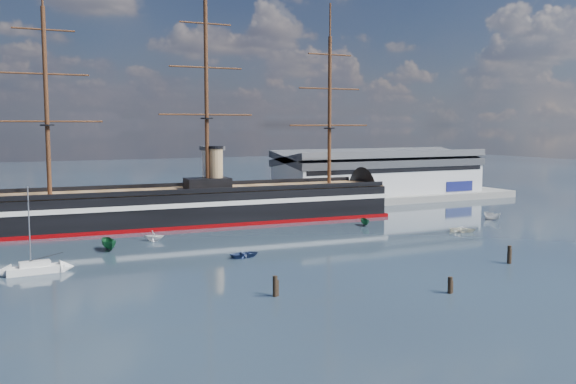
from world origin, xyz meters
name	(u,v)px	position (x,y,z in m)	size (l,w,h in m)	color
ground	(254,235)	(0.00, 40.00, 0.00)	(600.00, 600.00, 0.00)	#1F2731
quay	(235,211)	(10.00, 76.00, 0.00)	(180.00, 18.00, 2.00)	slate
warehouse	(379,173)	(58.00, 80.00, 7.98)	(63.00, 21.00, 11.60)	#B7BABC
quay_tower	(213,175)	(3.00, 73.00, 9.75)	(5.00, 5.00, 15.00)	silver
warship	(192,206)	(-6.61, 60.00, 4.04)	(113.34, 21.64, 53.94)	black
sailboat	(35,268)	(-43.18, 23.24, 0.84)	(8.36, 2.81, 13.20)	silver
motorboat_a	(109,250)	(-29.66, 36.46, 0.00)	(6.70, 2.46, 2.68)	#17582E
motorboat_b	(245,257)	(-10.17, 20.18, 0.00)	(3.21, 1.28, 1.50)	navy
motorboat_c	(365,226)	(26.86, 40.01, 0.00)	(4.90, 1.80, 1.96)	#195131
motorboat_d	(154,241)	(-20.11, 42.27, 0.00)	(6.16, 2.67, 2.26)	white
motorboat_e	(462,232)	(40.38, 23.75, 0.00)	(3.35, 1.34, 1.56)	silver
motorboat_f	(492,220)	(58.41, 33.87, 0.00)	(5.67, 2.08, 2.27)	silver
piling_near_left	(275,296)	(-16.31, -4.63, 0.00)	(0.64, 0.64, 3.44)	black
piling_near_mid	(450,293)	(5.20, -13.53, 0.00)	(0.64, 0.64, 2.92)	black
piling_near_right	(509,264)	(26.08, -3.34, 0.00)	(0.64, 0.64, 3.63)	black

